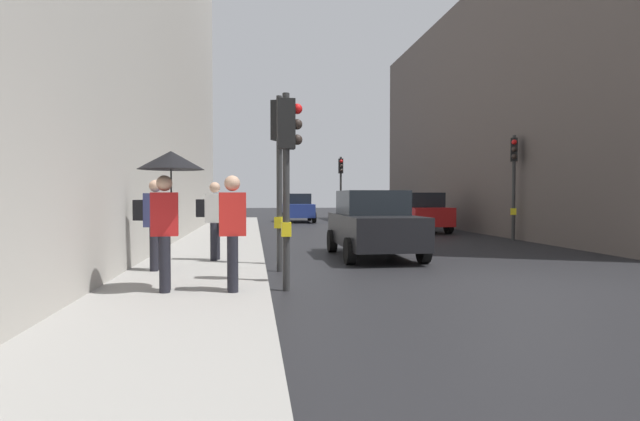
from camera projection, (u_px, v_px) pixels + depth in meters
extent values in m
plane|color=black|center=(525.00, 284.00, 9.33)|extent=(120.00, 120.00, 0.00)
cube|color=gray|center=(215.00, 250.00, 14.48)|extent=(2.71, 40.00, 0.16)
cube|color=#5B514C|center=(576.00, 118.00, 24.80)|extent=(12.00, 24.37, 10.82)
cylinder|color=#2D2D2D|center=(279.00, 184.00, 10.80)|extent=(0.12, 0.12, 3.74)
cube|color=black|center=(279.00, 120.00, 10.76)|extent=(0.37, 0.35, 0.84)
cube|color=yellow|center=(279.00, 222.00, 10.83)|extent=(0.23, 0.25, 0.24)
sphere|color=red|center=(287.00, 108.00, 10.70)|extent=(0.18, 0.18, 0.18)
sphere|color=#2D231E|center=(287.00, 120.00, 10.71)|extent=(0.18, 0.18, 0.18)
sphere|color=#2D231E|center=(288.00, 132.00, 10.71)|extent=(0.18, 0.18, 0.18)
cylinder|color=#2D2D2D|center=(286.00, 192.00, 8.59)|extent=(0.12, 0.12, 3.35)
cube|color=black|center=(286.00, 124.00, 8.56)|extent=(0.31, 0.25, 0.84)
cube|color=yellow|center=(286.00, 229.00, 8.61)|extent=(0.17, 0.20, 0.24)
sphere|color=red|center=(297.00, 109.00, 8.58)|extent=(0.18, 0.18, 0.18)
sphere|color=#2D231E|center=(297.00, 124.00, 8.59)|extent=(0.18, 0.18, 0.18)
sphere|color=#2D231E|center=(297.00, 140.00, 8.60)|extent=(0.18, 0.18, 0.18)
cylinder|color=#2D2D2D|center=(341.00, 191.00, 28.98)|extent=(0.12, 0.12, 3.84)
cube|color=black|center=(341.00, 166.00, 28.94)|extent=(0.24, 0.30, 0.84)
cube|color=yellow|center=(341.00, 206.00, 29.01)|extent=(0.20, 0.16, 0.24)
sphere|color=red|center=(341.00, 161.00, 28.74)|extent=(0.18, 0.18, 0.18)
sphere|color=#2D231E|center=(341.00, 166.00, 28.75)|extent=(0.18, 0.18, 0.18)
sphere|color=#2D231E|center=(341.00, 170.00, 28.76)|extent=(0.18, 0.18, 0.18)
cylinder|color=#2D2D2D|center=(514.00, 188.00, 18.37)|extent=(0.12, 0.12, 3.81)
cube|color=black|center=(514.00, 150.00, 18.33)|extent=(0.35, 0.38, 0.84)
cube|color=yellow|center=(513.00, 212.00, 18.39)|extent=(0.25, 0.23, 0.24)
sphere|color=red|center=(514.00, 142.00, 18.14)|extent=(0.18, 0.18, 0.18)
sphere|color=#2D231E|center=(514.00, 149.00, 18.15)|extent=(0.18, 0.18, 0.18)
sphere|color=#2D231E|center=(514.00, 157.00, 18.16)|extent=(0.18, 0.18, 0.18)
cube|color=black|center=(374.00, 230.00, 13.38)|extent=(1.81, 4.20, 0.80)
cube|color=black|center=(372.00, 203.00, 13.60)|extent=(1.60, 2.00, 0.64)
cylinder|color=black|center=(424.00, 250.00, 12.17)|extent=(0.22, 0.64, 0.64)
cylinder|color=black|center=(350.00, 251.00, 11.93)|extent=(0.22, 0.64, 0.64)
cylinder|color=black|center=(393.00, 240.00, 14.84)|extent=(0.22, 0.64, 0.64)
cylinder|color=black|center=(332.00, 241.00, 14.61)|extent=(0.22, 0.64, 0.64)
cube|color=red|center=(417.00, 216.00, 23.00)|extent=(2.01, 4.28, 0.80)
cube|color=black|center=(419.00, 200.00, 22.73)|extent=(1.70, 2.08, 0.64)
cylinder|color=black|center=(389.00, 223.00, 24.17)|extent=(0.25, 0.65, 0.64)
cylinder|color=black|center=(425.00, 223.00, 24.50)|extent=(0.25, 0.65, 0.64)
cylinder|color=black|center=(409.00, 226.00, 21.52)|extent=(0.25, 0.65, 0.64)
cylinder|color=black|center=(449.00, 226.00, 21.84)|extent=(0.25, 0.65, 0.64)
cube|color=navy|center=(297.00, 210.00, 31.63)|extent=(1.83, 4.21, 0.80)
cube|color=black|center=(297.00, 199.00, 31.86)|extent=(1.61, 2.01, 0.64)
cylinder|color=black|center=(314.00, 218.00, 30.42)|extent=(0.22, 0.64, 0.64)
cylinder|color=black|center=(284.00, 218.00, 30.19)|extent=(0.22, 0.64, 0.64)
cylinder|color=black|center=(309.00, 216.00, 33.10)|extent=(0.22, 0.64, 0.64)
cylinder|color=black|center=(282.00, 216.00, 32.87)|extent=(0.22, 0.64, 0.64)
cube|color=silver|center=(358.00, 209.00, 35.01)|extent=(1.99, 4.28, 0.80)
cube|color=black|center=(358.00, 198.00, 34.74)|extent=(1.69, 2.07, 0.64)
cylinder|color=black|center=(342.00, 214.00, 36.29)|extent=(0.25, 0.65, 0.64)
cylinder|color=black|center=(367.00, 214.00, 36.45)|extent=(0.25, 0.65, 0.64)
cylinder|color=black|center=(348.00, 215.00, 33.60)|extent=(0.25, 0.65, 0.64)
cylinder|color=black|center=(374.00, 215.00, 33.76)|extent=(0.25, 0.65, 0.64)
cylinder|color=black|center=(165.00, 263.00, 7.82)|extent=(0.16, 0.16, 0.85)
cylinder|color=black|center=(165.00, 265.00, 7.63)|extent=(0.16, 0.16, 0.85)
cube|color=red|center=(165.00, 214.00, 7.70)|extent=(0.43, 0.30, 0.66)
sphere|color=tan|center=(164.00, 183.00, 7.69)|extent=(0.24, 0.24, 0.24)
cylinder|color=black|center=(171.00, 198.00, 7.72)|extent=(0.02, 0.02, 0.90)
cone|color=black|center=(171.00, 160.00, 7.70)|extent=(1.00, 1.00, 0.28)
cylinder|color=black|center=(158.00, 248.00, 10.02)|extent=(0.16, 0.16, 0.85)
cylinder|color=black|center=(154.00, 249.00, 9.82)|extent=(0.16, 0.16, 0.85)
cube|color=navy|center=(156.00, 210.00, 9.90)|extent=(0.44, 0.33, 0.66)
sphere|color=tan|center=(155.00, 186.00, 9.88)|extent=(0.24, 0.24, 0.24)
cube|color=black|center=(140.00, 210.00, 9.91)|extent=(0.25, 0.31, 0.40)
cylinder|color=black|center=(216.00, 241.00, 11.61)|extent=(0.16, 0.16, 0.85)
cylinder|color=black|center=(214.00, 242.00, 11.41)|extent=(0.16, 0.16, 0.85)
cube|color=silver|center=(215.00, 208.00, 11.49)|extent=(0.45, 0.34, 0.66)
sphere|color=tan|center=(215.00, 187.00, 11.47)|extent=(0.24, 0.24, 0.24)
cube|color=black|center=(202.00, 208.00, 11.52)|extent=(0.26, 0.32, 0.40)
cylinder|color=black|center=(232.00, 263.00, 7.85)|extent=(0.16, 0.16, 0.85)
cylinder|color=black|center=(233.00, 264.00, 7.66)|extent=(0.16, 0.16, 0.85)
cube|color=red|center=(232.00, 214.00, 7.73)|extent=(0.42, 0.29, 0.66)
sphere|color=tan|center=(232.00, 183.00, 7.72)|extent=(0.24, 0.24, 0.24)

